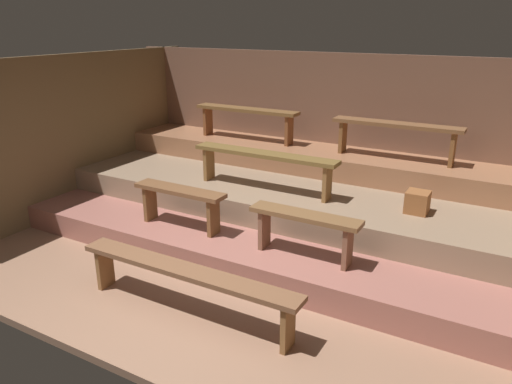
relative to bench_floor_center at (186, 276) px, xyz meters
The scene contains 13 objects.
ground 1.63m from the bench_floor_center, 93.72° to the left, with size 6.79×4.89×0.08m, color #976E55.
wall_back 3.71m from the bench_floor_center, 91.60° to the left, with size 6.79×0.06×2.21m, color brown.
wall_left 3.56m from the bench_floor_center, 153.46° to the left, with size 0.06×4.89×2.21m, color brown.
platform_lower 2.13m from the bench_floor_center, 92.74° to the left, with size 5.99×2.99×0.30m, color #A36458.
platform_middle 2.53m from the bench_floor_center, 92.29° to the left, with size 5.99×2.15×0.30m, color #957A60.
platform_upper 3.19m from the bench_floor_center, 91.83° to the left, with size 5.99×0.87×0.30m, color #A26C4A.
bench_floor_center is the anchor object (origin of this frame).
bench_lower_left 1.44m from the bench_floor_center, 129.48° to the left, with size 1.18×0.25×0.48m.
bench_lower_right 1.32m from the bench_floor_center, 57.44° to the left, with size 1.18×0.25×0.48m.
bench_middle_center 2.13m from the bench_floor_center, 97.97° to the left, with size 1.93×0.25×0.48m.
bench_upper_left 3.54m from the bench_floor_center, 111.05° to the left, with size 1.68×0.25×0.48m.
bench_upper_right 3.48m from the bench_floor_center, 72.18° to the left, with size 1.68×0.25×0.48m.
wooden_crate_middle 2.71m from the bench_floor_center, 53.88° to the left, with size 0.24×0.24×0.24m, color #985B31.
Camera 1 is at (2.64, -2.67, 2.63)m, focal length 34.38 mm.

